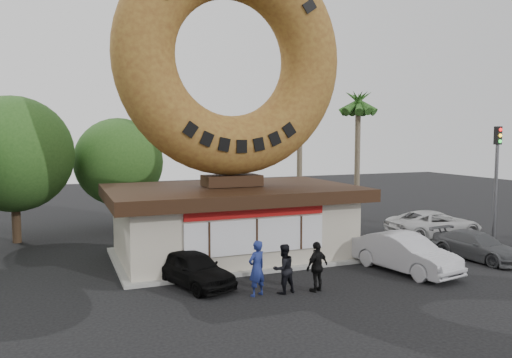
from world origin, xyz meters
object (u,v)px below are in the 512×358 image
at_px(giant_donut, 231,58).
at_px(car_white, 434,224).
at_px(car_silver, 405,253).
at_px(donut_shop, 232,219).
at_px(street_lamp, 152,153).
at_px(person_left, 257,268).
at_px(person_right, 317,267).
at_px(car_black, 193,268).
at_px(traffic_signal, 497,169).
at_px(car_grey, 477,246).
at_px(person_center, 283,269).

xyz_separation_m(giant_donut, car_white, (11.79, 0.01, -8.34)).
bearing_deg(car_silver, donut_shop, 127.64).
relative_size(street_lamp, person_left, 4.06).
distance_m(person_right, car_black, 4.60).
bearing_deg(street_lamp, person_right, -79.32).
bearing_deg(traffic_signal, car_grey, -145.93).
bearing_deg(person_left, car_white, -176.94).
distance_m(person_right, car_grey, 9.12).
distance_m(person_left, car_white, 14.03).
relative_size(traffic_signal, person_center, 3.42).
xyz_separation_m(giant_donut, person_right, (1.17, -6.03, -8.16)).
height_order(giant_donut, car_grey, giant_donut).
relative_size(person_right, car_black, 0.47).
distance_m(person_left, car_silver, 6.87).
xyz_separation_m(person_left, car_white, (12.83, 5.69, -0.25)).
bearing_deg(giant_donut, car_black, -127.00).
height_order(donut_shop, giant_donut, giant_donut).
bearing_deg(donut_shop, person_right, -79.02).
xyz_separation_m(person_center, car_white, (11.83, 5.77, -0.15)).
distance_m(traffic_signal, car_white, 4.33).
height_order(person_left, car_black, person_left).
distance_m(person_left, person_center, 1.00).
bearing_deg(car_black, car_white, -4.99).
bearing_deg(street_lamp, traffic_signal, -37.14).
xyz_separation_m(donut_shop, street_lamp, (-1.86, 10.02, 2.72)).
bearing_deg(person_right, car_black, -50.99).
height_order(giant_donut, car_silver, giant_donut).
height_order(street_lamp, traffic_signal, street_lamp).
bearing_deg(donut_shop, car_grey, -24.25).
xyz_separation_m(street_lamp, car_silver, (7.65, -15.06, -3.71)).
relative_size(traffic_signal, car_black, 1.57).
bearing_deg(car_black, car_grey, -23.19).
distance_m(car_black, car_white, 15.06).
bearing_deg(street_lamp, car_black, -93.96).
height_order(car_black, car_white, car_white).
relative_size(street_lamp, car_black, 2.07).
distance_m(person_center, person_right, 1.24).
xyz_separation_m(person_center, car_black, (-2.76, 2.04, -0.23)).
xyz_separation_m(giant_donut, car_grey, (10.17, -4.60, -8.45)).
xyz_separation_m(giant_donut, traffic_signal, (14.00, -2.01, -5.20)).
relative_size(person_left, person_center, 1.11).
bearing_deg(giant_donut, person_center, -90.43).
distance_m(car_grey, car_white, 4.88).
height_order(traffic_signal, person_right, traffic_signal).
bearing_deg(car_grey, person_center, 178.27).
relative_size(giant_donut, car_white, 2.00).
bearing_deg(car_silver, car_grey, -5.23).
xyz_separation_m(person_right, car_white, (10.62, 6.04, -0.18)).
relative_size(car_black, car_silver, 0.82).
distance_m(traffic_signal, car_grey, 5.65).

